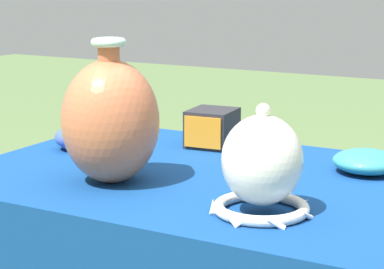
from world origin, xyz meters
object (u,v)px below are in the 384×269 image
at_px(bowl_shallow_teal, 367,161).
at_px(bowl_shallow_cobalt, 77,137).
at_px(mosaic_tile_box, 212,128).
at_px(vase_dome_bell, 262,168).
at_px(vase_tall_bulbous, 110,120).

xyz_separation_m(bowl_shallow_teal, bowl_shallow_cobalt, (-0.72, -0.14, 0.01)).
xyz_separation_m(mosaic_tile_box, bowl_shallow_teal, (0.44, -0.07, -0.02)).
height_order(vase_dome_bell, bowl_shallow_cobalt, vase_dome_bell).
relative_size(vase_tall_bulbous, bowl_shallow_cobalt, 2.71).
xyz_separation_m(vase_tall_bulbous, bowl_shallow_cobalt, (-0.26, 0.21, -0.11)).
height_order(vase_tall_bulbous, vase_dome_bell, vase_tall_bulbous).
bearing_deg(bowl_shallow_cobalt, vase_dome_bell, -21.65).
distance_m(mosaic_tile_box, bowl_shallow_cobalt, 0.35).
bearing_deg(vase_tall_bulbous, bowl_shallow_cobalt, 140.69).
bearing_deg(bowl_shallow_cobalt, vase_tall_bulbous, -39.31).
bearing_deg(vase_dome_bell, mosaic_tile_box, 127.17).
height_order(vase_tall_bulbous, bowl_shallow_cobalt, vase_tall_bulbous).
distance_m(vase_dome_bell, bowl_shallow_cobalt, 0.68).
bearing_deg(vase_tall_bulbous, bowl_shallow_teal, 36.58).
bearing_deg(vase_dome_bell, bowl_shallow_cobalt, 158.35).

